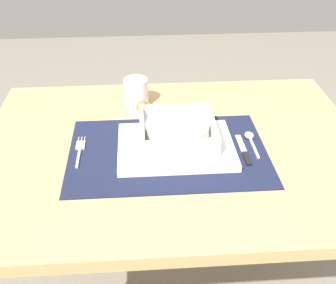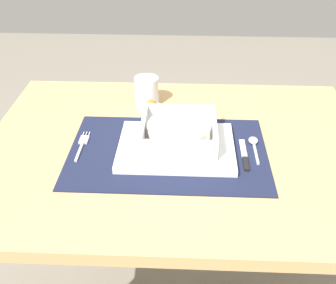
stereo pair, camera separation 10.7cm
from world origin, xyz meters
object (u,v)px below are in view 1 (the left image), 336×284
at_px(drinking_glass, 136,94).
at_px(condiment_saucer, 142,109).
at_px(dining_table, 175,178).
at_px(butter_knife, 244,151).
at_px(porridge_bowl, 177,132).
at_px(fork, 80,149).
at_px(spoon, 250,138).

relative_size(drinking_glass, condiment_saucer, 1.23).
xyz_separation_m(drinking_glass, condiment_saucer, (0.02, -0.04, -0.03)).
relative_size(dining_table, butter_knife, 7.39).
bearing_deg(drinking_glass, dining_table, -67.26).
bearing_deg(dining_table, butter_knife, -16.48).
relative_size(butter_knife, condiment_saucer, 1.94).
relative_size(porridge_bowl, drinking_glass, 2.20).
height_order(butter_knife, condiment_saucer, condiment_saucer).
bearing_deg(drinking_glass, fork, -121.51).
height_order(fork, butter_knife, butter_knife).
bearing_deg(butter_knife, fork, 174.27).
distance_m(porridge_bowl, butter_knife, 0.17).
relative_size(fork, butter_knife, 1.02).
bearing_deg(fork, drinking_glass, 54.24).
bearing_deg(butter_knife, condiment_saucer, 136.41).
distance_m(butter_knife, condiment_saucer, 0.34).
distance_m(dining_table, fork, 0.26).
bearing_deg(dining_table, fork, -177.98).
relative_size(butter_knife, drinking_glass, 1.58).
distance_m(dining_table, porridge_bowl, 0.14).
xyz_separation_m(fork, butter_knife, (0.40, -0.04, 0.00)).
distance_m(porridge_bowl, drinking_glass, 0.25).
height_order(spoon, condiment_saucer, condiment_saucer).
distance_m(spoon, condiment_saucer, 0.32).
xyz_separation_m(porridge_bowl, butter_knife, (0.16, -0.04, -0.04)).
distance_m(porridge_bowl, spoon, 0.19).
bearing_deg(fork, butter_knife, -10.01).
height_order(dining_table, butter_knife, butter_knife).
distance_m(fork, butter_knife, 0.40).
bearing_deg(porridge_bowl, fork, -179.14).
xyz_separation_m(porridge_bowl, drinking_glass, (-0.10, 0.23, -0.00)).
xyz_separation_m(porridge_bowl, condiment_saucer, (-0.08, 0.19, -0.03)).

